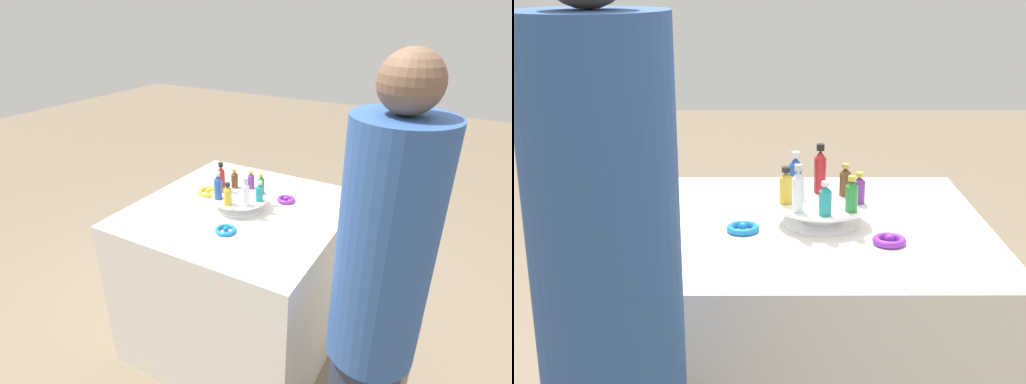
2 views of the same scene
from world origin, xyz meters
TOP-DOWN VIEW (x-y plane):
  - ground_plane at (0.00, 0.00)m, footprint 12.00×12.00m
  - party_table at (0.00, 0.00)m, footprint 0.97×0.97m
  - display_stand at (0.00, 0.00)m, footprint 0.27×0.27m
  - bottle_clear at (0.08, -0.07)m, footprint 0.03×0.03m
  - bottle_teal at (0.11, 0.00)m, footprint 0.04×0.04m
  - bottle_green at (0.07, 0.08)m, footprint 0.03×0.03m
  - bottle_purple at (-0.00, 0.11)m, footprint 0.04×0.04m
  - bottle_brown at (-0.08, 0.07)m, footprint 0.03×0.03m
  - bottle_red at (-0.11, -0.00)m, footprint 0.04×0.04m
  - bottle_blue at (-0.07, -0.08)m, footprint 0.04×0.04m
  - bottle_gold at (0.00, -0.11)m, footprint 0.04×0.04m
  - ribbon_bow_blue at (0.07, -0.23)m, footprint 0.09×0.09m
  - ribbon_bow_purple at (0.16, 0.17)m, footprint 0.09×0.09m
  - ribbon_bow_gold at (-0.23, 0.06)m, footprint 0.11×0.11m
  - person_figure at (0.76, -0.45)m, footprint 0.27×0.27m

SIDE VIEW (x-z plane):
  - ground_plane at x=0.00m, z-range 0.00..0.00m
  - party_table at x=0.00m, z-range 0.00..0.80m
  - ribbon_bow_blue at x=0.07m, z-range 0.80..0.82m
  - ribbon_bow_purple at x=0.16m, z-range 0.80..0.82m
  - ribbon_bow_gold at x=-0.23m, z-range 0.80..0.82m
  - person_figure at x=0.76m, z-range 0.01..1.61m
  - display_stand at x=0.00m, z-range 0.80..0.87m
  - bottle_purple at x=0.00m, z-range 0.86..0.95m
  - bottle_teal at x=0.11m, z-range 0.86..0.95m
  - bottle_brown at x=-0.08m, z-range 0.86..0.96m
  - bottle_green at x=0.07m, z-range 0.86..0.96m
  - bottle_gold at x=0.00m, z-range 0.86..0.97m
  - bottle_blue at x=-0.07m, z-range 0.86..0.99m
  - bottle_clear at x=0.08m, z-range 0.86..0.99m
  - bottle_red at x=-0.11m, z-range 0.86..1.01m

